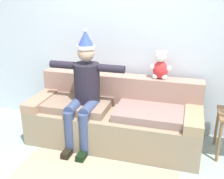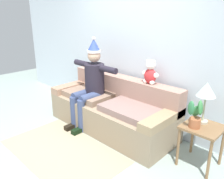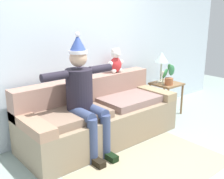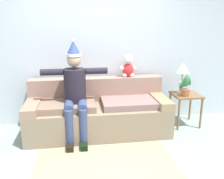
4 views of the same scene
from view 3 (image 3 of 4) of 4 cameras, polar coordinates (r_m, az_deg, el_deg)
ground_plane at (r=3.39m, az=8.47°, el=-15.86°), size 10.00×10.00×0.00m
back_wall at (r=4.09m, az=-7.50°, el=9.77°), size 7.00×0.10×2.70m
couch at (r=3.91m, az=-2.74°, el=-5.70°), size 2.27×0.89×0.86m
person_seated at (r=3.43m, az=-5.93°, el=-0.88°), size 1.02×0.77×1.54m
teddy_bear at (r=4.26m, az=0.80°, el=5.84°), size 0.29×0.17×0.38m
side_table at (r=4.94m, az=11.25°, el=0.22°), size 0.46×0.47×0.57m
table_lamp at (r=4.85m, az=10.31°, el=6.33°), size 0.24×0.24×0.54m
potted_plant at (r=4.76m, az=11.82°, el=2.92°), size 0.21×0.26×0.38m
candle_tall at (r=4.77m, az=10.62°, el=2.79°), size 0.04×0.04×0.23m
area_rug at (r=3.38m, az=8.68°, el=-15.90°), size 1.84×1.07×0.01m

